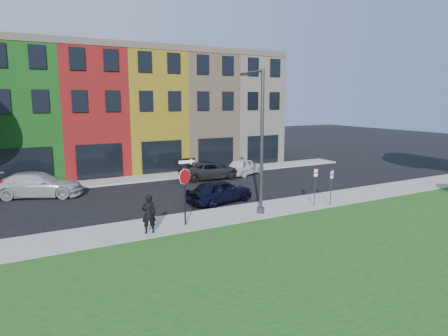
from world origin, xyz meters
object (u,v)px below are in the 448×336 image
street_lamp (260,142)px  stop_sign (185,178)px  man (149,214)px  sedan_near (220,191)px

street_lamp → stop_sign: bearing=-172.0°
stop_sign → man: size_ratio=1.82×
stop_sign → street_lamp: 4.62m
sedan_near → stop_sign: bearing=119.9°
stop_sign → man: (-1.91, -0.28, -1.42)m
man → street_lamp: bearing=-167.0°
stop_sign → street_lamp: (4.38, 0.20, 1.48)m
man → street_lamp: (6.29, 0.47, 2.90)m
stop_sign → man: 2.40m
stop_sign → man: bearing=-172.8°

